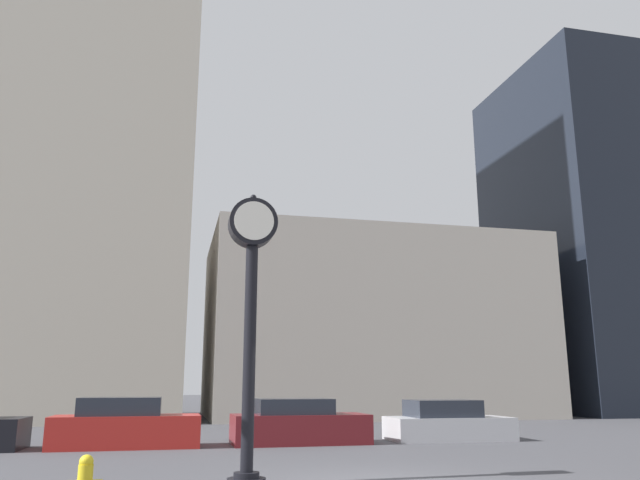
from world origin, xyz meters
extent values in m
cube|color=beige|center=(-8.24, 24.00, 17.34)|extent=(10.33, 12.00, 34.67)
cube|color=beige|center=(7.36, 24.00, 4.95)|extent=(18.22, 12.00, 9.89)
cube|color=black|center=(22.86, 24.00, 11.31)|extent=(9.27, 12.00, 22.62)
cylinder|color=black|center=(-2.22, 0.47, 0.17)|extent=(0.46, 0.46, 0.10)
cylinder|color=black|center=(-2.22, 0.47, 2.28)|extent=(0.23, 0.23, 4.12)
cylinder|color=black|center=(-2.22, 0.47, 4.81)|extent=(0.93, 0.42, 0.93)
cylinder|color=white|center=(-2.22, 0.25, 4.81)|extent=(0.77, 0.02, 0.77)
cylinder|color=white|center=(-2.22, 0.70, 4.81)|extent=(0.77, 0.02, 0.77)
sphere|color=black|center=(-2.22, 0.47, 5.34)|extent=(0.12, 0.12, 0.12)
cube|color=red|center=(-4.79, 7.95, 0.44)|extent=(4.09, 1.72, 0.89)
cube|color=#232833|center=(-4.99, 7.95, 1.14)|extent=(2.25, 1.51, 0.50)
cube|color=maroon|center=(0.25, 7.98, 0.43)|extent=(4.10, 1.86, 0.87)
cube|color=#232833|center=(0.05, 7.98, 1.09)|extent=(2.26, 1.62, 0.46)
cube|color=#BCBCC1|center=(5.17, 8.16, 0.36)|extent=(3.94, 2.05, 0.72)
cube|color=#232833|center=(4.98, 8.16, 0.99)|extent=(2.19, 1.76, 0.54)
sphere|color=yellow|center=(-4.79, -0.84, 0.61)|extent=(0.21, 0.21, 0.21)
camera|label=1|loc=(-3.61, -11.28, 1.75)|focal=35.00mm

